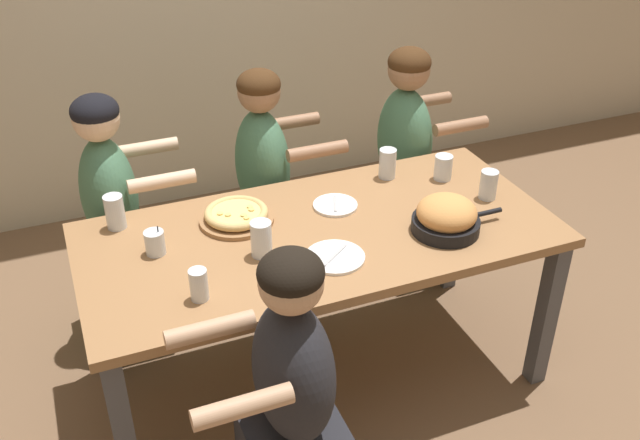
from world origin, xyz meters
TOP-DOWN VIEW (x-y plane):
  - ground_plane at (0.00, 0.00)m, footprint 18.00×18.00m
  - dining_table at (0.00, 0.00)m, footprint 1.85×0.87m
  - pizza_board_main at (-0.28, 0.19)m, footprint 0.30×0.30m
  - skillet_bowl at (0.45, -0.18)m, footprint 0.38×0.27m
  - empty_plate_a at (0.13, 0.15)m, footprint 0.18×0.18m
  - empty_plate_b at (-0.02, -0.20)m, footprint 0.22×0.22m
  - cocktail_glass_blue at (-0.62, 0.09)m, footprint 0.07×0.07m
  - drinking_glass_a at (-0.54, -0.24)m, footprint 0.06×0.06m
  - drinking_glass_b at (0.44, 0.30)m, footprint 0.08×0.08m
  - drinking_glass_c at (0.75, -0.02)m, footprint 0.07×0.07m
  - drinking_glass_d at (-0.26, -0.07)m, footprint 0.08×0.08m
  - drinking_glass_e at (-0.73, 0.33)m, footprint 0.08×0.08m
  - drinking_glass_f at (0.66, 0.20)m, footprint 0.08×0.08m
  - diner_far_center at (-0.02, 0.65)m, footprint 0.51×0.40m
  - diner_far_right at (0.72, 0.65)m, footprint 0.51×0.40m
  - diner_far_left at (-0.71, 0.65)m, footprint 0.51×0.40m
  - diner_near_midleft at (-0.36, -0.65)m, footprint 0.51×0.40m

SIDE VIEW (x-z plane):
  - ground_plane at x=0.00m, z-range 0.00..0.00m
  - diner_near_midleft at x=-0.36m, z-range -0.05..1.10m
  - diner_far_left at x=-0.71m, z-range -0.05..1.13m
  - diner_far_center at x=-0.02m, z-range -0.05..1.14m
  - diner_far_right at x=0.72m, z-range -0.04..1.16m
  - dining_table at x=0.00m, z-range 0.29..1.04m
  - empty_plate_b at x=-0.02m, z-range 0.75..0.77m
  - empty_plate_a at x=0.13m, z-range 0.75..0.77m
  - pizza_board_main at x=-0.28m, z-range 0.75..0.81m
  - cocktail_glass_blue at x=-0.62m, z-range 0.74..0.85m
  - drinking_glass_f at x=0.66m, z-range 0.74..0.85m
  - drinking_glass_a at x=-0.54m, z-range 0.74..0.86m
  - drinking_glass_c at x=0.75m, z-range 0.75..0.87m
  - drinking_glass_b at x=0.44m, z-range 0.74..0.88m
  - drinking_glass_e at x=-0.73m, z-range 0.74..0.88m
  - drinking_glass_d at x=-0.26m, z-range 0.75..0.88m
  - skillet_bowl at x=0.45m, z-range 0.74..0.89m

